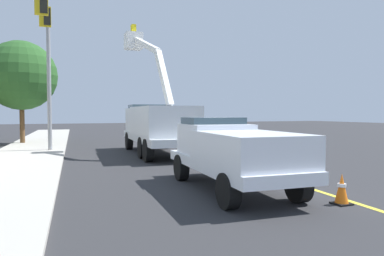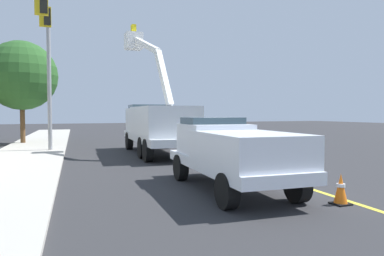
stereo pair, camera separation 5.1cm
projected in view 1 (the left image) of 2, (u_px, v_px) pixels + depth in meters
name	position (u px, v px, depth m)	size (l,w,h in m)	color
ground	(208.00, 156.00, 18.11)	(120.00, 120.00, 0.00)	#2D2D30
sidewalk_far_side	(19.00, 162.00, 15.31)	(60.00, 3.60, 0.12)	#B2ADA3
lane_centre_stripe	(208.00, 156.00, 18.11)	(50.00, 0.16, 0.01)	yellow
utility_bucket_truck	(157.00, 124.00, 18.94)	(8.35, 3.03, 7.10)	silver
service_pickup_truck	(232.00, 151.00, 10.06)	(5.73, 2.48, 2.06)	white
passing_minivan	(200.00, 129.00, 27.42)	(4.91, 2.21, 1.69)	navy
traffic_cone_leading	(342.00, 189.00, 8.51)	(0.40, 0.40, 0.75)	black
traffic_cone_mid_front	(220.00, 153.00, 16.18)	(0.40, 0.40, 0.71)	black
traffic_cone_mid_rear	(176.00, 141.00, 23.50)	(0.40, 0.40, 0.70)	black
traffic_signal_mast	(47.00, 47.00, 18.28)	(5.62, 0.71, 8.15)	gray
street_tree_right	(21.00, 76.00, 24.43)	(4.78, 4.78, 7.17)	brown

